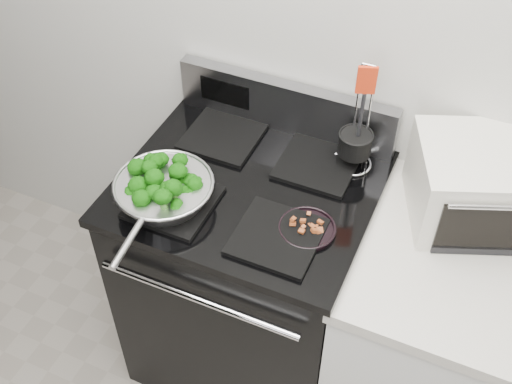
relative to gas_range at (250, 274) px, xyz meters
The scene contains 8 objects.
back_wall 0.97m from the gas_range, 48.22° to the left, with size 4.00×0.02×2.70m, color beige.
gas_range is the anchor object (origin of this frame).
counter 0.69m from the gas_range, ahead, with size 0.62×0.68×0.92m.
skillet 0.58m from the gas_range, 137.97° to the right, with size 0.31×0.48×0.07m.
broccoli_pile 0.59m from the gas_range, 138.45° to the right, with size 0.24×0.24×0.08m, color black, non-canonical shape.
bacon_plate 0.55m from the gas_range, 24.81° to the right, with size 0.17×0.17×0.04m.
utensil_holder 0.63m from the gas_range, 38.30° to the left, with size 0.12×0.12×0.38m.
toaster_oven 0.90m from the gas_range, 15.74° to the left, with size 0.52×0.46×0.25m.
Camera 1 is at (0.31, 0.11, 2.35)m, focal length 45.00 mm.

